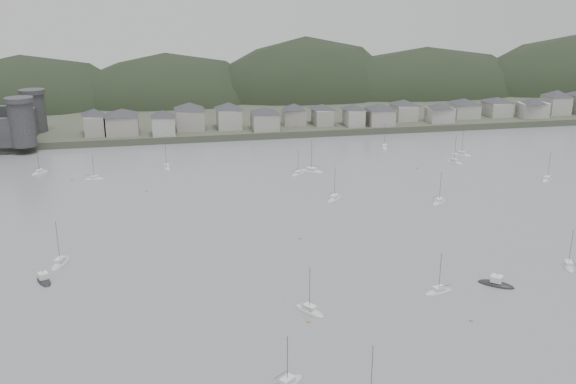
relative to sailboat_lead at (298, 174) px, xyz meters
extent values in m
plane|color=slate|center=(-11.35, -112.78, -0.18)|extent=(900.00, 900.00, 0.00)
cube|color=#383D2D|center=(-11.35, 182.22, 1.32)|extent=(900.00, 250.00, 3.00)
ellipsoid|color=black|center=(-122.21, 159.16, -10.32)|extent=(138.98, 92.48, 81.13)
ellipsoid|color=black|center=(-43.64, 160.09, -10.15)|extent=(132.08, 90.41, 79.74)
ellipsoid|color=black|center=(39.30, 160.16, -12.86)|extent=(133.88, 88.37, 101.41)
ellipsoid|color=black|center=(114.60, 155.13, -10.50)|extent=(165.81, 81.78, 82.55)
cylinder|color=#2E2E30|center=(-103.35, 53.22, 11.82)|extent=(10.00, 10.00, 18.00)
cylinder|color=#2E2E30|center=(-103.35, 81.22, 11.32)|extent=(10.00, 10.00, 17.00)
cube|color=#2E2E30|center=(-103.35, 67.22, 8.82)|extent=(3.50, 30.00, 12.00)
cube|color=gray|center=(-76.35, 69.18, 7.11)|extent=(8.34, 12.91, 8.59)
pyramid|color=#2D2D32|center=(-76.35, 69.18, 12.91)|extent=(15.78, 15.78, 3.01)
cube|color=gray|center=(-64.67, 68.54, 7.00)|extent=(13.68, 13.35, 8.36)
pyramid|color=#2D2D32|center=(-64.67, 68.54, 12.64)|extent=(20.07, 20.07, 2.93)
cube|color=gray|center=(-46.92, 63.24, 6.86)|extent=(9.78, 10.20, 8.08)
pyramid|color=#2D2D32|center=(-46.92, 63.24, 12.31)|extent=(14.83, 14.83, 2.83)
cube|color=gray|center=(-34.86, 72.87, 7.37)|extent=(12.59, 13.33, 9.09)
pyramid|color=#2D2D32|center=(-34.86, 72.87, 13.50)|extent=(19.24, 19.24, 3.18)
cube|color=gray|center=(-17.09, 71.32, 7.25)|extent=(10.74, 12.17, 8.87)
pyramid|color=#2D2D32|center=(-17.09, 71.32, 13.24)|extent=(17.01, 17.01, 3.10)
cube|color=gray|center=(-1.42, 64.75, 6.66)|extent=(11.63, 12.09, 7.69)
pyramid|color=#2D2D32|center=(-1.42, 64.75, 11.86)|extent=(17.61, 17.61, 2.69)
cube|color=gray|center=(13.91, 73.42, 6.54)|extent=(10.37, 9.35, 7.44)
pyramid|color=#2D2D32|center=(13.91, 73.42, 11.56)|extent=(14.65, 14.65, 2.60)
cube|color=gray|center=(27.28, 71.02, 6.43)|extent=(8.24, 12.20, 7.22)
pyramid|color=#2D2D32|center=(27.28, 71.02, 11.30)|extent=(15.17, 15.17, 2.53)
cube|color=gray|center=(41.15, 65.77, 6.55)|extent=(8.06, 10.91, 7.46)
pyramid|color=#2D2D32|center=(41.15, 65.77, 11.59)|extent=(14.08, 14.08, 2.61)
cube|color=gray|center=(53.47, 64.28, 6.65)|extent=(11.73, 11.78, 7.66)
pyramid|color=#2D2D32|center=(53.47, 64.28, 11.82)|extent=(17.46, 17.46, 2.68)
cube|color=gray|center=(69.29, 74.13, 6.49)|extent=(10.19, 13.02, 7.33)
pyramid|color=#2D2D32|center=(69.29, 74.13, 11.43)|extent=(17.23, 17.23, 2.57)
cube|color=gray|center=(84.20, 65.29, 6.26)|extent=(11.70, 9.81, 6.88)
pyramid|color=#2D2D32|center=(84.20, 65.29, 10.90)|extent=(15.97, 15.97, 2.41)
cube|color=gray|center=(101.06, 74.13, 6.32)|extent=(12.83, 12.48, 7.00)
pyramid|color=#2D2D32|center=(101.06, 74.13, 11.04)|extent=(18.79, 18.79, 2.45)
cube|color=gray|center=(119.38, 74.65, 6.30)|extent=(11.07, 13.50, 6.97)
pyramid|color=#2D2D32|center=(119.38, 74.65, 11.01)|extent=(18.25, 18.25, 2.44)
cube|color=gray|center=(134.67, 66.94, 6.49)|extent=(13.75, 9.12, 7.34)
pyramid|color=#2D2D32|center=(134.67, 66.94, 11.44)|extent=(16.97, 16.97, 2.57)
cube|color=gray|center=(151.58, 73.17, 7.34)|extent=(11.37, 11.57, 9.05)
pyramid|color=#2D2D32|center=(151.58, 73.17, 13.45)|extent=(17.03, 17.03, 3.17)
ellipsoid|color=#BBBCB7|center=(0.00, 0.00, -0.13)|extent=(6.92, 6.45, 1.44)
cube|color=silver|center=(0.00, 0.00, 0.89)|extent=(2.93, 2.84, 0.70)
cylinder|color=#3F3F42|center=(0.00, 0.00, 4.51)|extent=(0.12, 0.12, 8.97)
cylinder|color=#3F3F42|center=(-0.97, 0.85, 1.44)|extent=(2.50, 2.20, 0.10)
ellipsoid|color=#BBBCB7|center=(-72.19, 8.24, -0.13)|extent=(7.06, 2.33, 1.41)
cube|color=silver|center=(-72.19, 8.24, 0.87)|extent=(2.48, 1.57, 0.70)
cylinder|color=#3F3F42|center=(-72.19, 8.24, 4.42)|extent=(0.12, 0.12, 8.80)
cylinder|color=#3F3F42|center=(-73.46, 8.26, 1.42)|extent=(3.17, 0.13, 0.10)
ellipsoid|color=#BBBCB7|center=(63.06, 3.99, -0.13)|extent=(5.86, 8.41, 1.62)
cube|color=silver|center=(63.06, 3.99, 0.98)|extent=(2.84, 3.32, 0.70)
cylinder|color=#3F3F42|center=(63.06, 3.99, 5.07)|extent=(0.12, 0.12, 10.11)
cylinder|color=#3F3F42|center=(62.43, 2.68, 1.53)|extent=(1.68, 3.32, 0.10)
ellipsoid|color=#BBBCB7|center=(84.82, -24.47, -0.13)|extent=(7.87, 7.11, 1.61)
cube|color=silver|center=(84.82, -24.47, 0.98)|extent=(3.31, 3.16, 0.70)
cylinder|color=#3F3F42|center=(84.82, -24.47, 5.06)|extent=(0.12, 0.12, 10.08)
cylinder|color=#3F3F42|center=(85.94, -25.39, 1.53)|extent=(2.87, 2.38, 0.10)
ellipsoid|color=#BBBCB7|center=(-46.77, 18.13, -0.13)|extent=(3.68, 8.11, 1.56)
cube|color=silver|center=(-46.77, 18.13, 0.95)|extent=(2.12, 2.97, 0.70)
cylinder|color=#3F3F42|center=(-46.77, 18.13, 4.91)|extent=(0.12, 0.12, 9.77)
cylinder|color=#3F3F42|center=(-46.98, 16.74, 1.50)|extent=(0.64, 3.49, 0.10)
ellipsoid|color=#BBBCB7|center=(-73.99, -65.07, -0.13)|extent=(5.16, 9.17, 1.75)
cube|color=silver|center=(-73.99, -65.07, 1.04)|extent=(2.71, 3.48, 0.70)
cylinder|color=#3F3F42|center=(-73.99, -65.07, 5.48)|extent=(0.12, 0.12, 10.92)
cylinder|color=#3F3F42|center=(-73.54, -66.58, 1.59)|extent=(1.21, 3.80, 0.10)
ellipsoid|color=#BBBCB7|center=(-92.49, 20.46, -0.13)|extent=(6.64, 6.76, 1.44)
cube|color=silver|center=(-92.49, 20.46, 0.89)|extent=(2.88, 2.90, 0.70)
cylinder|color=#3F3F42|center=(-92.49, 20.46, 4.51)|extent=(0.12, 0.12, 8.97)
cylinder|color=#3F3F42|center=(-93.39, 21.39, 1.44)|extent=(2.32, 2.39, 0.10)
ellipsoid|color=#BBBCB7|center=(-19.42, -100.53, -0.13)|extent=(6.55, 8.06, 1.60)
cube|color=silver|center=(-19.42, -100.53, 0.97)|extent=(3.01, 3.30, 0.70)
cylinder|color=#3F3F42|center=(-19.42, -100.53, 5.01)|extent=(0.12, 0.12, 9.97)
cylinder|color=#3F3F42|center=(-20.21, -101.72, 1.52)|extent=(2.07, 3.04, 0.10)
ellipsoid|color=#BBBCB7|center=(37.02, -39.90, -0.13)|extent=(7.81, 6.99, 1.60)
cube|color=silver|center=(37.02, -39.90, 0.97)|extent=(3.27, 3.12, 0.70)
cylinder|color=#3F3F42|center=(37.02, -39.90, 5.00)|extent=(0.12, 0.12, 9.97)
cylinder|color=#3F3F42|center=(35.90, -39.00, 1.52)|extent=(2.86, 2.33, 0.10)
cube|color=silver|center=(-29.03, -124.92, 0.91)|extent=(3.05, 2.86, 0.70)
cylinder|color=#3F3F42|center=(-29.03, -124.92, 4.65)|extent=(0.12, 0.12, 9.26)
cylinder|color=#3F3F42|center=(-30.09, -124.12, 1.46)|extent=(2.73, 2.07, 0.10)
cylinder|color=#3F3F42|center=(-16.84, -132.78, 5.40)|extent=(0.12, 0.12, 10.76)
ellipsoid|color=#BBBCB7|center=(71.07, 14.06, -0.13)|extent=(7.88, 7.46, 1.65)
cube|color=silver|center=(71.07, 14.06, 0.99)|extent=(3.35, 3.27, 0.70)
cylinder|color=#3F3F42|center=(71.07, 14.06, 5.16)|extent=(0.12, 0.12, 10.29)
cylinder|color=#3F3F42|center=(69.97, 13.07, 1.54)|extent=(2.82, 2.55, 0.10)
ellipsoid|color=#BBBCB7|center=(44.46, 32.16, -0.13)|extent=(4.23, 8.67, 1.66)
cube|color=silver|center=(44.46, 32.16, 1.00)|extent=(2.36, 3.21, 0.70)
cylinder|color=#3F3F42|center=(44.46, 32.16, 5.21)|extent=(0.12, 0.12, 10.39)
cylinder|color=#3F3F42|center=(44.17, 33.62, 1.55)|extent=(0.83, 3.69, 0.10)
ellipsoid|color=#BBBCB7|center=(5.45, -30.04, -0.13)|extent=(7.62, 8.08, 1.69)
cube|color=silver|center=(5.45, -30.04, 1.01)|extent=(3.35, 3.43, 0.70)
cylinder|color=#3F3F42|center=(5.45, -30.04, 5.29)|extent=(0.12, 0.12, 10.53)
cylinder|color=#3F3F42|center=(4.44, -28.91, 1.56)|extent=(2.60, 2.89, 0.10)
ellipsoid|color=#BBBCB7|center=(5.64, 2.56, -0.13)|extent=(9.37, 7.94, 1.88)
cube|color=silver|center=(5.64, 2.56, 1.11)|extent=(3.87, 3.60, 0.70)
cylinder|color=#3F3F42|center=(5.64, 2.56, 5.89)|extent=(0.12, 0.12, 11.74)
cylinder|color=#3F3F42|center=(7.01, 3.55, 1.66)|extent=(3.48, 2.56, 0.10)
ellipsoid|color=#BBBCB7|center=(47.54, -91.18, -0.13)|extent=(5.13, 7.90, 1.51)
cube|color=silver|center=(47.54, -91.18, 0.92)|extent=(2.55, 3.08, 0.70)
cylinder|color=#3F3F42|center=(47.54, -91.18, 4.74)|extent=(0.12, 0.12, 9.44)
cylinder|color=#3F3F42|center=(48.06, -92.44, 1.47)|extent=(1.40, 3.18, 0.10)
ellipsoid|color=#BBBCB7|center=(10.82, -97.71, -0.13)|extent=(7.74, 3.98, 1.48)
cube|color=silver|center=(10.82, -97.71, 0.91)|extent=(2.89, 2.17, 0.70)
cylinder|color=#3F3F42|center=(10.82, -97.71, 4.64)|extent=(0.12, 0.12, 9.24)
cylinder|color=#3F3F42|center=(12.11, -98.01, 1.46)|extent=(3.26, 0.85, 0.10)
ellipsoid|color=black|center=(25.24, -96.89, -0.13)|extent=(8.24, 7.54, 1.81)
cube|color=silver|center=(25.24, -96.89, 1.43)|extent=(3.37, 3.35, 1.40)
cylinder|color=#3F3F42|center=(25.24, -96.89, 2.33)|extent=(0.10, 0.10, 1.20)
ellipsoid|color=black|center=(-76.40, -74.45, -0.13)|extent=(5.24, 7.69, 1.59)
cube|color=silver|center=(-76.40, -74.45, 1.32)|extent=(2.72, 2.80, 1.40)
cylinder|color=#3F3F42|center=(-76.40, -74.45, 2.22)|extent=(0.10, 0.10, 1.20)
sphere|color=#C68442|center=(-53.96, -10.04, -0.03)|extent=(0.70, 0.70, 0.70)
sphere|color=#C68442|center=(45.74, -0.57, -0.03)|extent=(0.70, 0.70, 0.70)
sphere|color=#C68442|center=(-80.07, 9.57, -0.03)|extent=(0.70, 0.70, 0.70)
sphere|color=#C68442|center=(12.05, -110.83, -0.03)|extent=(0.70, 0.70, 0.70)
sphere|color=#C68442|center=(-20.60, -104.73, -0.03)|extent=(0.70, 0.70, 0.70)
sphere|color=#C68442|center=(-12.66, -60.52, -0.03)|extent=(0.70, 0.70, 0.70)
camera|label=1|loc=(-47.23, -215.55, 64.37)|focal=39.39mm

